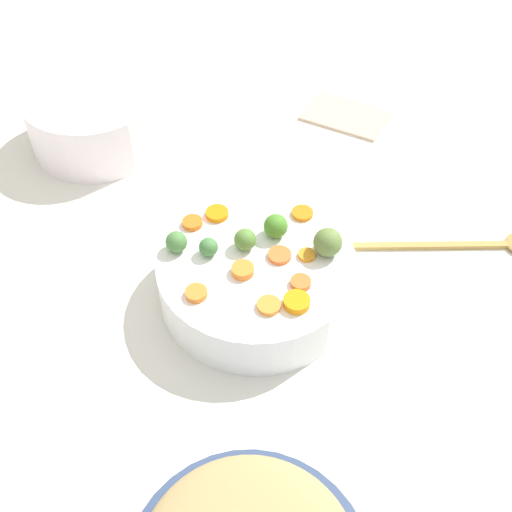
{
  "coord_description": "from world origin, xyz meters",
  "views": [
    {
      "loc": [
        0.37,
        -0.49,
        0.78
      ],
      "look_at": [
        0.01,
        -0.0,
        0.11
      ],
      "focal_mm": 43.68,
      "sensor_mm": 36.0,
      "label": 1
    }
  ],
  "objects": [
    {
      "name": "brussels_sprout_4",
      "position": [
        -0.02,
        0.01,
        0.12
      ],
      "size": [
        0.03,
        0.03,
        0.03
      ],
      "primitive_type": "sphere",
      "color": "#548338",
      "rests_on": "serving_bowl_carrots"
    },
    {
      "name": "brussels_sprout_3",
      "position": [
        -0.06,
        -0.03,
        0.11
      ],
      "size": [
        0.03,
        0.03,
        0.03
      ],
      "primitive_type": "sphere",
      "color": "#447D41",
      "rests_on": "serving_bowl_carrots"
    },
    {
      "name": "carrot_slice_6",
      "position": [
        -0.11,
        0.0,
        0.1
      ],
      "size": [
        0.04,
        0.04,
        0.01
      ],
      "primitive_type": "cylinder",
      "rotation": [
        0.0,
        0.0,
        1.86
      ],
      "color": "orange",
      "rests_on": "serving_bowl_carrots"
    },
    {
      "name": "brussels_sprout_0",
      "position": [
        0.08,
        0.07,
        0.12
      ],
      "size": [
        0.04,
        0.04,
        0.04
      ],
      "primitive_type": "sphere",
      "color": "olive",
      "rests_on": "serving_bowl_carrots"
    },
    {
      "name": "carrot_slice_5",
      "position": [
        0.01,
        0.12,
        0.1
      ],
      "size": [
        0.04,
        0.04,
        0.01
      ],
      "primitive_type": "cylinder",
      "rotation": [
        0.0,
        0.0,
        2.9
      ],
      "color": "orange",
      "rests_on": "serving_bowl_carrots"
    },
    {
      "name": "serving_bowl_carrots",
      "position": [
        0.01,
        -0.0,
        0.06
      ],
      "size": [
        0.29,
        0.29,
        0.08
      ],
      "primitive_type": "cylinder",
      "color": "white",
      "rests_on": "tabletop"
    },
    {
      "name": "carrot_slice_3",
      "position": [
        0.1,
        -0.03,
        0.11
      ],
      "size": [
        0.05,
        0.05,
        0.01
      ],
      "primitive_type": "cylinder",
      "rotation": [
        0.0,
        0.0,
        4.42
      ],
      "color": "orange",
      "rests_on": "serving_bowl_carrots"
    },
    {
      "name": "carrot_slice_7",
      "position": [
        0.03,
        0.03,
        0.1
      ],
      "size": [
        0.04,
        0.04,
        0.01
      ],
      "primitive_type": "cylinder",
      "rotation": [
        0.0,
        0.0,
        1.69
      ],
      "color": "orange",
      "rests_on": "serving_bowl_carrots"
    },
    {
      "name": "dish_towel",
      "position": [
        -0.13,
        0.49,
        0.02
      ],
      "size": [
        0.18,
        0.13,
        0.01
      ],
      "primitive_type": "cube",
      "rotation": [
        0.0,
        0.0,
        0.16
      ],
      "color": "#CFB196",
      "rests_on": "tabletop"
    },
    {
      "name": "brussels_sprout_1",
      "position": [
        -0.1,
        -0.05,
        0.12
      ],
      "size": [
        0.03,
        0.03,
        0.03
      ],
      "primitive_type": "sphere",
      "color": "#497F3F",
      "rests_on": "serving_bowl_carrots"
    },
    {
      "name": "carrot_slice_1",
      "position": [
        0.09,
        0.0,
        0.1
      ],
      "size": [
        0.04,
        0.04,
        0.01
      ],
      "primitive_type": "cylinder",
      "rotation": [
        0.0,
        0.0,
        2.67
      ],
      "color": "orange",
      "rests_on": "serving_bowl_carrots"
    },
    {
      "name": "wooden_spoon",
      "position": [
        0.26,
        0.32,
        0.03
      ],
      "size": [
        0.29,
        0.23,
        0.01
      ],
      "color": "#AF8B47",
      "rests_on": "tabletop"
    },
    {
      "name": "carrot_slice_0",
      "position": [
        0.07,
        -0.06,
        0.1
      ],
      "size": [
        0.05,
        0.05,
        0.01
      ],
      "primitive_type": "cylinder",
      "rotation": [
        0.0,
        0.0,
        4.13
      ],
      "color": "orange",
      "rests_on": "serving_bowl_carrots"
    },
    {
      "name": "brussels_sprout_2",
      "position": [
        -0.0,
        0.06,
        0.12
      ],
      "size": [
        0.04,
        0.04,
        0.04
      ],
      "primitive_type": "sphere",
      "color": "#468528",
      "rests_on": "serving_bowl_carrots"
    },
    {
      "name": "carrot_slice_4",
      "position": [
        -0.1,
        0.04,
        0.1
      ],
      "size": [
        0.05,
        0.05,
        0.01
      ],
      "primitive_type": "cylinder",
      "rotation": [
        0.0,
        0.0,
        5.11
      ],
      "color": "orange",
      "rests_on": "serving_bowl_carrots"
    },
    {
      "name": "carrot_slice_8",
      "position": [
        0.06,
        0.05,
        0.1
      ],
      "size": [
        0.03,
        0.03,
        0.01
      ],
      "primitive_type": "cylinder",
      "rotation": [
        0.0,
        0.0,
        4.58
      ],
      "color": "orange",
      "rests_on": "serving_bowl_carrots"
    },
    {
      "name": "casserole_dish",
      "position": [
        -0.47,
        0.12,
        0.08
      ],
      "size": [
        0.25,
        0.25,
        0.11
      ],
      "primitive_type": "cylinder",
      "color": "white",
      "rests_on": "tabletop"
    },
    {
      "name": "carrot_slice_9",
      "position": [
        0.01,
        -0.03,
        0.11
      ],
      "size": [
        0.04,
        0.04,
        0.01
      ],
      "primitive_type": "cylinder",
      "rotation": [
        0.0,
        0.0,
        1.22
      ],
      "color": "orange",
      "rests_on": "serving_bowl_carrots"
    },
    {
      "name": "carrot_slice_2",
      "position": [
        -0.02,
        -0.1,
        0.11
      ],
      "size": [
        0.04,
        0.04,
        0.01
      ],
      "primitive_type": "cylinder",
      "rotation": [
        0.0,
        0.0,
        5.42
      ],
      "color": "orange",
      "rests_on": "serving_bowl_carrots"
    },
    {
      "name": "tabletop",
      "position": [
        0.0,
        0.0,
        0.01
      ],
      "size": [
        2.4,
        2.4,
        0.02
      ],
      "primitive_type": "cube",
      "color": "silver",
      "rests_on": "ground"
    }
  ]
}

